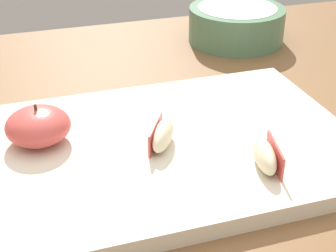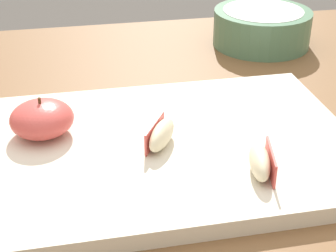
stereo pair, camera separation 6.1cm
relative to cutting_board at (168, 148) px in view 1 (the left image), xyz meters
The scene contains 6 objects.
dining_table 0.12m from the cutting_board, 101.58° to the left, with size 1.40×0.93×0.77m.
cutting_board is the anchor object (origin of this frame).
apple_half_skin_up 0.16m from the cutting_board, 161.62° to the left, with size 0.08×0.08×0.05m.
apple_wedge_front 0.12m from the cutting_board, 45.46° to the right, with size 0.04×0.07×0.03m.
apple_wedge_left 0.03m from the cutting_board, 130.78° to the right, with size 0.05×0.07×0.03m.
ceramic_fruit_bowl 0.42m from the cutting_board, 54.18° to the left, with size 0.18×0.18×0.07m.
Camera 1 is at (-0.16, -0.55, 1.11)m, focal length 55.35 mm.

